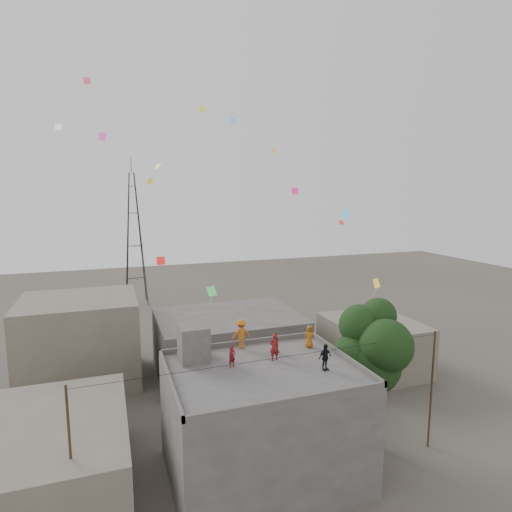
{
  "coord_description": "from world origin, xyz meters",
  "views": [
    {
      "loc": [
        -7.52,
        -20.37,
        15.59
      ],
      "look_at": [
        0.3,
        1.9,
        11.98
      ],
      "focal_mm": 30.0,
      "sensor_mm": 36.0,
      "label": 1
    }
  ],
  "objects_px": {
    "person_red_adult": "(274,347)",
    "person_dark_adult": "(325,357)",
    "transmission_tower": "(134,239)",
    "tree": "(373,349)",
    "stair_head_box": "(194,343)"
  },
  "relations": [
    {
      "from": "person_dark_adult",
      "to": "person_red_adult",
      "type": "bearing_deg",
      "value": 117.14
    },
    {
      "from": "person_red_adult",
      "to": "person_dark_adult",
      "type": "distance_m",
      "value": 2.98
    },
    {
      "from": "stair_head_box",
      "to": "person_red_adult",
      "type": "height_order",
      "value": "stair_head_box"
    },
    {
      "from": "stair_head_box",
      "to": "transmission_tower",
      "type": "xyz_separation_m",
      "value": [
        -0.8,
        37.4,
        1.97
      ]
    },
    {
      "from": "transmission_tower",
      "to": "person_dark_adult",
      "type": "xyz_separation_m",
      "value": [
        7.13,
        -41.15,
        -2.25
      ]
    },
    {
      "from": "stair_head_box",
      "to": "person_red_adult",
      "type": "relative_size",
      "value": 1.29
    },
    {
      "from": "person_red_adult",
      "to": "person_dark_adult",
      "type": "height_order",
      "value": "person_red_adult"
    },
    {
      "from": "stair_head_box",
      "to": "person_red_adult",
      "type": "bearing_deg",
      "value": -20.22
    },
    {
      "from": "tree",
      "to": "person_dark_adult",
      "type": "height_order",
      "value": "tree"
    },
    {
      "from": "stair_head_box",
      "to": "transmission_tower",
      "type": "relative_size",
      "value": 0.1
    },
    {
      "from": "transmission_tower",
      "to": "person_dark_adult",
      "type": "distance_m",
      "value": 41.82
    },
    {
      "from": "tree",
      "to": "transmission_tower",
      "type": "distance_m",
      "value": 41.12
    },
    {
      "from": "stair_head_box",
      "to": "transmission_tower",
      "type": "distance_m",
      "value": 37.46
    },
    {
      "from": "person_dark_adult",
      "to": "stair_head_box",
      "type": "bearing_deg",
      "value": 133.21
    },
    {
      "from": "stair_head_box",
      "to": "tree",
      "type": "xyz_separation_m",
      "value": [
        10.57,
        -2.0,
        -1.0
      ]
    }
  ]
}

